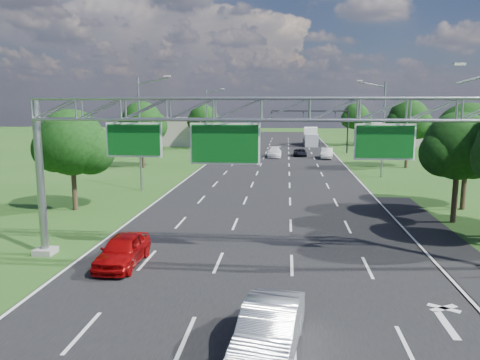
# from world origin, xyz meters

# --- Properties ---
(ground) EXTENTS (220.00, 220.00, 0.00)m
(ground) POSITION_xyz_m (0.00, 30.00, 0.00)
(ground) COLOR #214A16
(ground) RESTS_ON ground
(road) EXTENTS (18.00, 180.00, 0.02)m
(road) POSITION_xyz_m (0.00, 30.00, 0.00)
(road) COLOR black
(road) RESTS_ON ground
(road_flare) EXTENTS (3.00, 30.00, 0.02)m
(road_flare) POSITION_xyz_m (10.20, 14.00, 0.00)
(road_flare) COLOR black
(road_flare) RESTS_ON ground
(sign_gantry) EXTENTS (23.50, 1.00, 9.56)m
(sign_gantry) POSITION_xyz_m (0.33, 12.00, 6.89)
(sign_gantry) COLOR gray
(sign_gantry) RESTS_ON ground
(traffic_signal) EXTENTS (12.21, 0.24, 7.00)m
(traffic_signal) POSITION_xyz_m (7.48, 65.00, 5.17)
(traffic_signal) COLOR black
(traffic_signal) RESTS_ON ground
(streetlight_l_near) EXTENTS (2.97, 0.22, 10.16)m
(streetlight_l_near) POSITION_xyz_m (-11.30, 30.00, 5.58)
(streetlight_l_near) COLOR gray
(streetlight_l_near) RESTS_ON ground
(streetlight_l_far) EXTENTS (2.97, 0.22, 10.16)m
(streetlight_l_far) POSITION_xyz_m (-11.30, 65.00, 5.58)
(streetlight_l_far) COLOR gray
(streetlight_l_far) RESTS_ON ground
(streetlight_r_mid) EXTENTS (2.97, 0.22, 10.16)m
(streetlight_r_mid) POSITION_xyz_m (11.30, 40.00, 5.58)
(streetlight_r_mid) COLOR gray
(streetlight_r_mid) RESTS_ON ground
(tree_verge_la) EXTENTS (5.76, 4.80, 7.40)m
(tree_verge_la) POSITION_xyz_m (-13.92, 22.04, 4.76)
(tree_verge_la) COLOR #2D2116
(tree_verge_la) RESTS_ON ground
(tree_verge_lb) EXTENTS (5.76, 4.80, 8.06)m
(tree_verge_lb) POSITION_xyz_m (-15.92, 45.04, 5.41)
(tree_verge_lb) COLOR #2D2116
(tree_verge_lb) RESTS_ON ground
(tree_verge_lc) EXTENTS (5.76, 4.80, 7.62)m
(tree_verge_lc) POSITION_xyz_m (-12.92, 70.04, 4.98)
(tree_verge_lc) COLOR #2D2116
(tree_verge_lc) RESTS_ON ground
(tree_verge_rd) EXTENTS (5.76, 4.80, 8.28)m
(tree_verge_rd) POSITION_xyz_m (16.08, 48.04, 5.63)
(tree_verge_rd) COLOR #2D2116
(tree_verge_rd) RESTS_ON ground
(tree_verge_re) EXTENTS (5.76, 4.80, 7.84)m
(tree_verge_re) POSITION_xyz_m (14.08, 78.04, 5.20)
(tree_verge_re) COLOR #2D2116
(tree_verge_re) RESTS_ON ground
(building_left) EXTENTS (14.00, 10.00, 5.00)m
(building_left) POSITION_xyz_m (-22.00, 78.00, 2.50)
(building_left) COLOR #B0A494
(building_left) RESTS_ON ground
(building_right) EXTENTS (12.00, 9.00, 4.00)m
(building_right) POSITION_xyz_m (24.00, 82.00, 2.00)
(building_right) COLOR #B0A494
(building_right) RESTS_ON ground
(red_coupe) EXTENTS (1.81, 4.44, 1.51)m
(red_coupe) POSITION_xyz_m (-6.36, 10.74, 0.76)
(red_coupe) COLOR #990708
(red_coupe) RESTS_ON ground
(silver_sedan) EXTENTS (2.37, 5.13, 1.63)m
(silver_sedan) POSITION_xyz_m (1.01, 3.24, 0.81)
(silver_sedan) COLOR silver
(silver_sedan) RESTS_ON ground
(car_queue_a) EXTENTS (1.99, 4.88, 1.42)m
(car_queue_a) POSITION_xyz_m (-0.29, 57.87, 0.71)
(car_queue_a) COLOR white
(car_queue_a) RESTS_ON ground
(car_queue_b) EXTENTS (1.93, 4.06, 1.12)m
(car_queue_b) POSITION_xyz_m (3.46, 59.59, 0.56)
(car_queue_b) COLOR black
(car_queue_b) RESTS_ON ground
(car_queue_c) EXTENTS (1.73, 4.09, 1.38)m
(car_queue_c) POSITION_xyz_m (-6.61, 61.62, 0.69)
(car_queue_c) COLOR black
(car_queue_c) RESTS_ON ground
(car_queue_d) EXTENTS (2.04, 4.63, 1.48)m
(car_queue_d) POSITION_xyz_m (7.20, 57.03, 0.74)
(car_queue_d) COLOR silver
(car_queue_d) RESTS_ON ground
(box_truck) EXTENTS (2.80, 8.72, 3.26)m
(box_truck) POSITION_xyz_m (5.96, 78.45, 1.57)
(box_truck) COLOR silver
(box_truck) RESTS_ON ground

